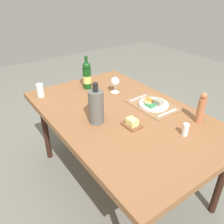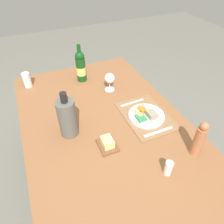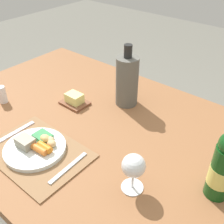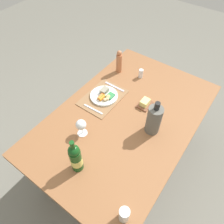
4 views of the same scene
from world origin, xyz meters
The scene contains 13 objects.
ground_plane centered at (0.00, 0.00, 0.00)m, with size 8.00×8.00×0.00m, color slate.
dining_table centered at (0.00, 0.00, 0.67)m, with size 1.59×1.02×0.73m.
placemat centered at (-0.06, -0.28, 0.73)m, with size 0.40×0.28×0.01m, color olive.
dinner_plate centered at (-0.07, -0.27, 0.75)m, with size 0.24×0.24×0.06m.
fork centered at (-0.22, -0.27, 0.73)m, with size 0.02×0.20×0.01m, color silver.
knife centered at (0.10, -0.25, 0.73)m, with size 0.01×0.19×0.01m, color silver.
cooler_bottle centered at (-0.01, 0.23, 0.85)m, with size 0.11×0.11×0.30m.
wine_bottle centered at (0.55, -0.02, 0.85)m, with size 0.08×0.08×0.31m.
butter_dish centered at (-0.19, 0.06, 0.75)m, with size 0.13×0.10×0.06m.
water_tumbler centered at (0.63, 0.40, 0.78)m, with size 0.06×0.06×0.12m.
salt_shaker centered at (-0.48, -0.15, 0.77)m, with size 0.04×0.04×0.09m, color white.
wine_glass centered at (0.33, -0.17, 0.82)m, with size 0.08×0.08×0.14m.
pepper_mill centered at (-0.43, -0.37, 0.84)m, with size 0.05×0.05×0.23m.
Camera 1 is at (-1.20, 0.95, 1.61)m, focal length 36.79 mm.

